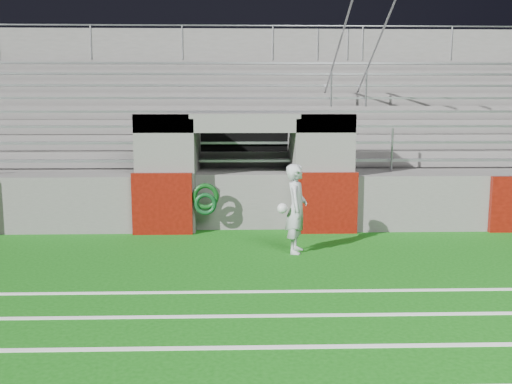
{
  "coord_description": "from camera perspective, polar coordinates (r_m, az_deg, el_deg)",
  "views": [
    {
      "loc": [
        -0.12,
        -9.27,
        2.8
      ],
      "look_at": [
        0.2,
        1.8,
        1.1
      ],
      "focal_mm": 40.0,
      "sensor_mm": 36.0,
      "label": 1
    }
  ],
  "objects": [
    {
      "name": "ground",
      "position": [
        9.68,
        -0.89,
        -8.08
      ],
      "size": [
        90.0,
        90.0,
        0.0
      ],
      "primitive_type": "plane",
      "color": "#0F520D",
      "rests_on": "ground"
    },
    {
      "name": "stadium_structure",
      "position": [
        17.29,
        -1.25,
        4.38
      ],
      "size": [
        26.0,
        8.48,
        5.42
      ],
      "color": "#585653",
      "rests_on": "ground"
    },
    {
      "name": "goalkeeper_with_ball",
      "position": [
        10.82,
        4.04,
        -1.67
      ],
      "size": [
        0.64,
        0.69,
        1.7
      ],
      "color": "#A9ADB3",
      "rests_on": "ground"
    },
    {
      "name": "hose_coil",
      "position": [
        12.39,
        -5.07,
        -0.74
      ],
      "size": [
        0.58,
        0.15,
        0.69
      ],
      "color": "#0B3B11",
      "rests_on": "ground"
    }
  ]
}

